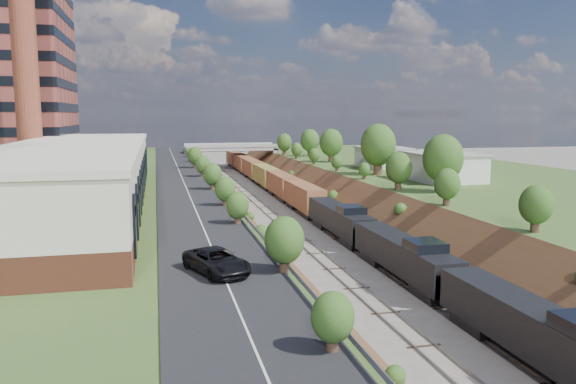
# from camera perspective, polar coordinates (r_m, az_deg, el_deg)

# --- Properties ---
(ground) EXTENTS (400.00, 400.00, 0.00)m
(ground) POSITION_cam_1_polar(r_m,az_deg,el_deg) (36.09, 21.90, -17.57)
(ground) COLOR #6B665B
(ground) RESTS_ON ground
(platform_left) EXTENTS (44.00, 180.00, 5.00)m
(platform_left) POSITION_cam_1_polar(r_m,az_deg,el_deg) (88.35, -21.97, -0.91)
(platform_left) COLOR #3E5F27
(platform_left) RESTS_ON ground
(platform_right) EXTENTS (44.00, 180.00, 5.00)m
(platform_right) POSITION_cam_1_polar(r_m,az_deg,el_deg) (101.82, 17.84, 0.39)
(platform_right) COLOR #3E5F27
(platform_right) RESTS_ON ground
(embankment_left) EXTENTS (10.00, 180.00, 10.00)m
(embankment_left) POSITION_cam_1_polar(r_m,az_deg,el_deg) (88.10, -7.59, -2.07)
(embankment_left) COLOR brown
(embankment_left) RESTS_ON ground
(embankment_right) EXTENTS (10.00, 180.00, 10.00)m
(embankment_right) POSITION_cam_1_polar(r_m,az_deg,el_deg) (92.82, 6.05, -1.53)
(embankment_right) COLOR brown
(embankment_right) RESTS_ON ground
(rail_left_track) EXTENTS (1.58, 180.00, 0.18)m
(rail_left_track) POSITION_cam_1_polar(r_m,az_deg,el_deg) (89.27, -2.22, -1.81)
(rail_left_track) COLOR gray
(rail_left_track) RESTS_ON ground
(rail_right_track) EXTENTS (1.58, 180.00, 0.18)m
(rail_right_track) POSITION_cam_1_polar(r_m,az_deg,el_deg) (90.40, 1.02, -1.69)
(rail_right_track) COLOR gray
(rail_right_track) RESTS_ON ground
(road) EXTENTS (8.00, 180.00, 0.10)m
(road) POSITION_cam_1_polar(r_m,az_deg,el_deg) (87.05, -10.60, 1.11)
(road) COLOR black
(road) RESTS_ON platform_left
(guardrail) EXTENTS (0.10, 171.00, 0.70)m
(guardrail) POSITION_cam_1_polar(r_m,az_deg,el_deg) (87.08, -7.91, 1.50)
(guardrail) COLOR #99999E
(guardrail) RESTS_ON platform_left
(commercial_building) EXTENTS (14.30, 62.30, 7.00)m
(commercial_building) POSITION_cam_1_polar(r_m,az_deg,el_deg) (65.28, -20.76, 1.54)
(commercial_building) COLOR brown
(commercial_building) RESTS_ON platform_left
(smokestack) EXTENTS (3.20, 3.20, 40.00)m
(smokestack) POSITION_cam_1_polar(r_m,az_deg,el_deg) (84.59, -25.26, 13.85)
(smokestack) COLOR brown
(smokestack) RESTS_ON platform_left
(overpass) EXTENTS (24.50, 8.30, 7.40)m
(overpass) POSITION_cam_1_polar(r_m,az_deg,el_deg) (149.98, -5.81, 3.97)
(overpass) COLOR gray
(overpass) RESTS_ON ground
(white_building_near) EXTENTS (9.00, 12.00, 4.00)m
(white_building_near) POSITION_cam_1_polar(r_m,az_deg,el_deg) (89.72, 15.39, 2.41)
(white_building_near) COLOR silver
(white_building_near) RESTS_ON platform_right
(white_building_far) EXTENTS (8.00, 10.00, 3.60)m
(white_building_far) POSITION_cam_1_polar(r_m,az_deg,el_deg) (109.28, 9.63, 3.42)
(white_building_far) COLOR silver
(white_building_far) RESTS_ON platform_right
(tree_right_large) EXTENTS (5.25, 5.25, 7.61)m
(tree_right_large) POSITION_cam_1_polar(r_m,az_deg,el_deg) (75.92, 15.47, 3.26)
(tree_right_large) COLOR #473323
(tree_right_large) RESTS_ON platform_right
(tree_left_crest) EXTENTS (2.45, 2.45, 3.55)m
(tree_left_crest) POSITION_cam_1_polar(r_m,az_deg,el_deg) (47.69, -3.89, -1.93)
(tree_left_crest) COLOR #473323
(tree_left_crest) RESTS_ON platform_left
(freight_train) EXTENTS (2.94, 150.22, 4.55)m
(freight_train) POSITION_cam_1_polar(r_m,az_deg,el_deg) (100.61, -0.52, 0.71)
(freight_train) COLOR black
(freight_train) RESTS_ON ground
(suv) EXTENTS (4.48, 6.23, 1.58)m
(suv) POSITION_cam_1_polar(r_m,az_deg,el_deg) (36.33, -7.26, -6.98)
(suv) COLOR black
(suv) RESTS_ON road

